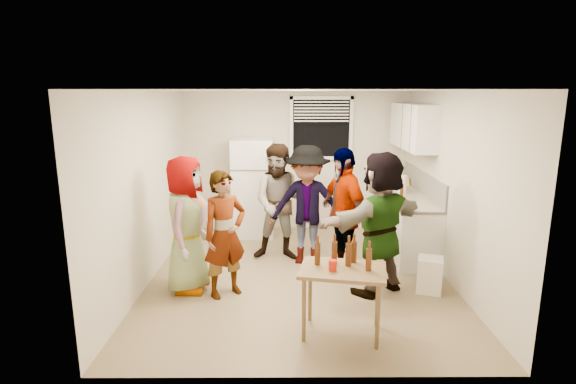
{
  "coord_description": "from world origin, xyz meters",
  "views": [
    {
      "loc": [
        -0.18,
        -5.78,
        2.48
      ],
      "look_at": [
        -0.15,
        0.17,
        1.15
      ],
      "focal_mm": 28.0,
      "sensor_mm": 36.0,
      "label": 1
    }
  ],
  "objects_px": {
    "red_cup": "(333,270)",
    "guest_back_left": "(281,258)",
    "beer_bottle_counter": "(401,197)",
    "serving_table": "(341,333)",
    "blue_cup": "(403,206)",
    "refrigerator": "(253,188)",
    "guest_orange": "(377,291)",
    "guest_back_right": "(306,262)",
    "guest_grey": "(190,289)",
    "beer_bottle_table": "(348,266)",
    "trash_bin": "(430,273)",
    "guest_stripe": "(227,294)",
    "guest_black": "(341,274)",
    "wine_bottle": "(394,183)",
    "kettle": "(396,189)"
  },
  "relations": [
    {
      "from": "kettle",
      "to": "guest_stripe",
      "type": "height_order",
      "value": "kettle"
    },
    {
      "from": "serving_table",
      "to": "guest_back_left",
      "type": "height_order",
      "value": "serving_table"
    },
    {
      "from": "refrigerator",
      "to": "guest_black",
      "type": "bearing_deg",
      "value": -53.61
    },
    {
      "from": "guest_stripe",
      "to": "guest_back_right",
      "type": "xyz_separation_m",
      "value": [
        1.05,
        1.08,
        0.0
      ]
    },
    {
      "from": "serving_table",
      "to": "guest_black",
      "type": "xyz_separation_m",
      "value": [
        0.19,
        1.57,
        0.0
      ]
    },
    {
      "from": "refrigerator",
      "to": "guest_back_right",
      "type": "bearing_deg",
      "value": -57.14
    },
    {
      "from": "refrigerator",
      "to": "guest_orange",
      "type": "distance_m",
      "value": 3.05
    },
    {
      "from": "wine_bottle",
      "to": "guest_back_right",
      "type": "bearing_deg",
      "value": -137.53
    },
    {
      "from": "serving_table",
      "to": "guest_back_right",
      "type": "distance_m",
      "value": 2.05
    },
    {
      "from": "beer_bottle_table",
      "to": "guest_grey",
      "type": "relative_size",
      "value": 0.14
    },
    {
      "from": "red_cup",
      "to": "refrigerator",
      "type": "bearing_deg",
      "value": 106.85
    },
    {
      "from": "beer_bottle_counter",
      "to": "guest_back_left",
      "type": "bearing_deg",
      "value": -172.47
    },
    {
      "from": "trash_bin",
      "to": "beer_bottle_table",
      "type": "height_order",
      "value": "beer_bottle_table"
    },
    {
      "from": "beer_bottle_counter",
      "to": "serving_table",
      "type": "distance_m",
      "value": 2.87
    },
    {
      "from": "blue_cup",
      "to": "guest_stripe",
      "type": "height_order",
      "value": "blue_cup"
    },
    {
      "from": "guest_grey",
      "to": "guest_orange",
      "type": "distance_m",
      "value": 2.41
    },
    {
      "from": "beer_bottle_counter",
      "to": "wine_bottle",
      "type": "bearing_deg",
      "value": 82.03
    },
    {
      "from": "red_cup",
      "to": "guest_stripe",
      "type": "height_order",
      "value": "red_cup"
    },
    {
      "from": "wine_bottle",
      "to": "guest_stripe",
      "type": "relative_size",
      "value": 0.18
    },
    {
      "from": "guest_grey",
      "to": "guest_back_right",
      "type": "relative_size",
      "value": 0.99
    },
    {
      "from": "beer_bottle_counter",
      "to": "serving_table",
      "type": "height_order",
      "value": "beer_bottle_counter"
    },
    {
      "from": "serving_table",
      "to": "beer_bottle_table",
      "type": "xyz_separation_m",
      "value": [
        0.06,
        0.08,
        0.73
      ]
    },
    {
      "from": "trash_bin",
      "to": "guest_grey",
      "type": "distance_m",
      "value": 3.08
    },
    {
      "from": "blue_cup",
      "to": "guest_stripe",
      "type": "distance_m",
      "value": 2.72
    },
    {
      "from": "guest_back_left",
      "to": "guest_back_right",
      "type": "relative_size",
      "value": 1.0
    },
    {
      "from": "serving_table",
      "to": "guest_grey",
      "type": "height_order",
      "value": "serving_table"
    },
    {
      "from": "guest_grey",
      "to": "guest_black",
      "type": "xyz_separation_m",
      "value": [
        2.01,
        0.46,
        0.0
      ]
    },
    {
      "from": "refrigerator",
      "to": "guest_orange",
      "type": "relative_size",
      "value": 0.95
    },
    {
      "from": "beer_bottle_counter",
      "to": "red_cup",
      "type": "bearing_deg",
      "value": -117.71
    },
    {
      "from": "guest_stripe",
      "to": "guest_orange",
      "type": "bearing_deg",
      "value": -34.03
    },
    {
      "from": "serving_table",
      "to": "guest_back_right",
      "type": "bearing_deg",
      "value": 97.64
    },
    {
      "from": "refrigerator",
      "to": "wine_bottle",
      "type": "height_order",
      "value": "refrigerator"
    },
    {
      "from": "red_cup",
      "to": "guest_back_left",
      "type": "relative_size",
      "value": 0.06
    },
    {
      "from": "refrigerator",
      "to": "beer_bottle_counter",
      "type": "xyz_separation_m",
      "value": [
        2.35,
        -0.95,
        0.05
      ]
    },
    {
      "from": "wine_bottle",
      "to": "trash_bin",
      "type": "distance_m",
      "value": 2.57
    },
    {
      "from": "beer_bottle_counter",
      "to": "red_cup",
      "type": "xyz_separation_m",
      "value": [
        -1.31,
        -2.49,
        -0.17
      ]
    },
    {
      "from": "beer_bottle_counter",
      "to": "guest_black",
      "type": "distance_m",
      "value": 1.61
    },
    {
      "from": "blue_cup",
      "to": "guest_back_left",
      "type": "distance_m",
      "value": 1.98
    },
    {
      "from": "wine_bottle",
      "to": "guest_back_right",
      "type": "distance_m",
      "value": 2.38
    },
    {
      "from": "guest_black",
      "to": "kettle",
      "type": "bearing_deg",
      "value": 120.05
    },
    {
      "from": "refrigerator",
      "to": "guest_back_right",
      "type": "xyz_separation_m",
      "value": [
        0.88,
        -1.36,
        -0.85
      ]
    },
    {
      "from": "beer_bottle_counter",
      "to": "blue_cup",
      "type": "distance_m",
      "value": 0.6
    },
    {
      "from": "trash_bin",
      "to": "guest_orange",
      "type": "bearing_deg",
      "value": 179.55
    },
    {
      "from": "serving_table",
      "to": "trash_bin",
      "type": "bearing_deg",
      "value": 39.61
    },
    {
      "from": "beer_bottle_table",
      "to": "red_cup",
      "type": "relative_size",
      "value": 2.2
    },
    {
      "from": "kettle",
      "to": "guest_back_left",
      "type": "height_order",
      "value": "kettle"
    },
    {
      "from": "beer_bottle_counter",
      "to": "beer_bottle_table",
      "type": "bearing_deg",
      "value": -115.64
    },
    {
      "from": "refrigerator",
      "to": "kettle",
      "type": "distance_m",
      "value": 2.43
    },
    {
      "from": "red_cup",
      "to": "guest_stripe",
      "type": "relative_size",
      "value": 0.07
    },
    {
      "from": "kettle",
      "to": "guest_orange",
      "type": "relative_size",
      "value": 0.14
    }
  ]
}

